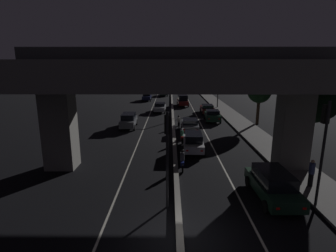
# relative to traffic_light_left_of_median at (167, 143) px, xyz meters

# --- Properties ---
(ground_plane) EXTENTS (200.00, 200.00, 0.00)m
(ground_plane) POSITION_rel_traffic_light_left_of_median_xyz_m (0.56, -2.60, -3.51)
(ground_plane) COLOR black
(lane_line_left_inner) EXTENTS (0.12, 126.00, 0.00)m
(lane_line_left_inner) POSITION_rel_traffic_light_left_of_median_xyz_m (-2.96, 32.40, -3.51)
(lane_line_left_inner) COLOR beige
(lane_line_left_inner) RESTS_ON ground_plane
(lane_line_right_inner) EXTENTS (0.12, 126.00, 0.00)m
(lane_line_right_inner) POSITION_rel_traffic_light_left_of_median_xyz_m (4.09, 32.40, -3.51)
(lane_line_right_inner) COLOR beige
(lane_line_right_inner) RESTS_ON ground_plane
(median_divider) EXTENTS (0.32, 126.00, 0.28)m
(median_divider) POSITION_rel_traffic_light_left_of_median_xyz_m (0.56, 32.40, -3.37)
(median_divider) COLOR gray
(median_divider) RESTS_ON ground_plane
(sidewalk_right) EXTENTS (2.96, 126.00, 0.15)m
(sidewalk_right) POSITION_rel_traffic_light_left_of_median_xyz_m (9.23, 25.40, -3.43)
(sidewalk_right) COLOR #5B5956
(sidewalk_right) RESTS_ON ground_plane
(elevated_overpass) EXTENTS (21.48, 9.97, 8.55)m
(elevated_overpass) POSITION_rel_traffic_light_left_of_median_xyz_m (0.56, 5.43, 2.93)
(elevated_overpass) COLOR slate
(elevated_overpass) RESTS_ON ground_plane
(traffic_light_left_of_median) EXTENTS (0.30, 0.49, 5.15)m
(traffic_light_left_of_median) POSITION_rel_traffic_light_left_of_median_xyz_m (0.00, 0.00, 0.00)
(traffic_light_left_of_median) COLOR black
(traffic_light_left_of_median) RESTS_ON ground_plane
(traffic_light_right_of_median) EXTENTS (0.30, 0.49, 5.69)m
(traffic_light_right_of_median) POSITION_rel_traffic_light_left_of_median_xyz_m (7.85, -0.01, 0.35)
(traffic_light_right_of_median) COLOR black
(traffic_light_right_of_median) RESTS_ON ground_plane
(street_lamp) EXTENTS (2.14, 0.32, 7.33)m
(street_lamp) POSITION_rel_traffic_light_left_of_median_xyz_m (8.13, 32.76, 0.86)
(street_lamp) COLOR #2D2D30
(street_lamp) RESTS_ON ground_plane
(car_dark_green_lead) EXTENTS (2.04, 4.57, 1.66)m
(car_dark_green_lead) POSITION_rel_traffic_light_left_of_median_xyz_m (5.91, 0.87, -2.64)
(car_dark_green_lead) COLOR black
(car_dark_green_lead) RESTS_ON ground_plane
(car_white_second) EXTENTS (1.95, 4.21, 1.57)m
(car_white_second) POSITION_rel_traffic_light_left_of_median_xyz_m (2.19, 9.38, -2.69)
(car_white_second) COLOR silver
(car_white_second) RESTS_ON ground_plane
(car_grey_third) EXTENTS (2.09, 4.24, 1.46)m
(car_grey_third) POSITION_rel_traffic_light_left_of_median_xyz_m (2.40, 16.14, -2.76)
(car_grey_third) COLOR #515459
(car_grey_third) RESTS_ON ground_plane
(car_dark_green_fourth) EXTENTS (2.13, 4.07, 1.54)m
(car_dark_green_fourth) POSITION_rel_traffic_light_left_of_median_xyz_m (5.83, 21.65, -2.72)
(car_dark_green_fourth) COLOR black
(car_dark_green_fourth) RESTS_ON ground_plane
(car_dark_red_fifth) EXTENTS (2.05, 4.78, 1.40)m
(car_dark_red_fifth) POSITION_rel_traffic_light_left_of_median_xyz_m (5.94, 27.47, -2.77)
(car_dark_red_fifth) COLOR #591414
(car_dark_red_fifth) RESTS_ON ground_plane
(car_dark_red_sixth) EXTENTS (2.11, 4.61, 2.04)m
(car_dark_red_sixth) POSITION_rel_traffic_light_left_of_median_xyz_m (2.48, 35.16, -2.44)
(car_dark_red_sixth) COLOR #591414
(car_dark_red_sixth) RESTS_ON ground_plane
(car_grey_lead_oncoming) EXTENTS (1.95, 4.48, 1.73)m
(car_grey_lead_oncoming) POSITION_rel_traffic_light_left_of_median_xyz_m (-4.83, 18.00, -2.60)
(car_grey_lead_oncoming) COLOR #515459
(car_grey_lead_oncoming) RESTS_ON ground_plane
(car_silver_second_oncoming) EXTENTS (2.02, 4.28, 1.44)m
(car_silver_second_oncoming) POSITION_rel_traffic_light_left_of_median_xyz_m (-1.47, 28.95, -2.76)
(car_silver_second_oncoming) COLOR gray
(car_silver_second_oncoming) RESTS_ON ground_plane
(car_dark_blue_third_oncoming) EXTENTS (1.86, 4.16, 1.51)m
(car_dark_blue_third_oncoming) POSITION_rel_traffic_light_left_of_median_xyz_m (-4.75, 42.48, -2.74)
(car_dark_blue_third_oncoming) COLOR #141938
(car_dark_blue_third_oncoming) RESTS_ON ground_plane
(car_dark_green_fourth_oncoming) EXTENTS (1.98, 4.69, 1.48)m
(car_dark_green_fourth_oncoming) POSITION_rel_traffic_light_left_of_median_xyz_m (-1.37, 51.28, -2.73)
(car_dark_green_fourth_oncoming) COLOR black
(car_dark_green_fourth_oncoming) RESTS_ON ground_plane
(motorcycle_blue_filtering_near) EXTENTS (0.32, 1.84, 1.51)m
(motorcycle_blue_filtering_near) POSITION_rel_traffic_light_left_of_median_xyz_m (1.03, 5.08, -2.87)
(motorcycle_blue_filtering_near) COLOR black
(motorcycle_blue_filtering_near) RESTS_ON ground_plane
(motorcycle_red_filtering_mid) EXTENTS (0.32, 1.79, 1.40)m
(motorcycle_red_filtering_mid) POSITION_rel_traffic_light_left_of_median_xyz_m (1.30, 11.85, -2.91)
(motorcycle_red_filtering_mid) COLOR black
(motorcycle_red_filtering_mid) RESTS_ON ground_plane
(motorcycle_black_filtering_far) EXTENTS (0.33, 1.77, 1.47)m
(motorcycle_black_filtering_far) POSITION_rel_traffic_light_left_of_median_xyz_m (1.20, 18.17, -2.88)
(motorcycle_black_filtering_far) COLOR black
(motorcycle_black_filtering_far) RESTS_ON ground_plane
(pedestrian_on_sidewalk) EXTENTS (0.34, 0.34, 1.69)m
(pedestrian_on_sidewalk) POSITION_rel_traffic_light_left_of_median_xyz_m (8.73, 2.16, -2.51)
(pedestrian_on_sidewalk) COLOR black
(pedestrian_on_sidewalk) RESTS_ON sidewalk_right
(roadside_tree_kerbside_near) EXTENTS (4.34, 4.34, 7.34)m
(roadside_tree_kerbside_near) POSITION_rel_traffic_light_left_of_median_xyz_m (11.17, 7.45, 1.64)
(roadside_tree_kerbside_near) COLOR #2D2116
(roadside_tree_kerbside_near) RESTS_ON ground_plane
(roadside_tree_kerbside_mid) EXTENTS (2.88, 2.88, 5.62)m
(roadside_tree_kerbside_mid) POSITION_rel_traffic_light_left_of_median_xyz_m (11.21, 19.82, 0.62)
(roadside_tree_kerbside_mid) COLOR #38281C
(roadside_tree_kerbside_mid) RESTS_ON ground_plane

